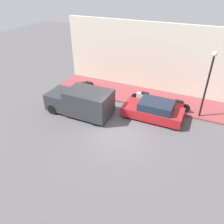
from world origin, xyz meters
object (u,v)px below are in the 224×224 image
Objects in this scene: scooter_silver at (143,97)px; delivery_van at (80,101)px; motorcycle_black at (87,86)px; streetlamp at (209,78)px; motorcycle_red at (177,105)px; parked_car at (154,110)px.

delivery_van is at bearing 130.89° from scooter_silver.
streetlamp is (-0.14, -8.98, 2.39)m from motorcycle_black.
delivery_van is 2.33× the size of motorcycle_black.
scooter_silver is (0.09, 2.54, 0.02)m from motorcycle_red.
scooter_silver reaches higher than motorcycle_red.
motorcycle_red is 2.54m from scooter_silver.
parked_car reaches higher than scooter_silver.
streetlamp is (2.95, -7.75, 2.00)m from delivery_van.
motorcycle_black is (1.55, 6.07, -0.05)m from parked_car.
scooter_silver is (0.02, -4.83, 0.02)m from motorcycle_black.
motorcycle_black is 4.83m from scooter_silver.
scooter_silver is 0.41× the size of streetlamp.
parked_car is 3.99m from streetlamp.
streetlamp is at bearing -92.47° from motorcycle_red.
scooter_silver is at bearing -49.11° from delivery_van.
motorcycle_black is at bearing 21.81° from delivery_van.
motorcycle_red is at bearing -41.07° from parked_car.
delivery_van is at bearing -158.19° from motorcycle_black.
parked_car reaches higher than motorcycle_red.
parked_car is 0.87× the size of delivery_van.
streetlamp is (1.41, -2.91, 2.34)m from parked_car.
delivery_van is 4.77m from scooter_silver.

